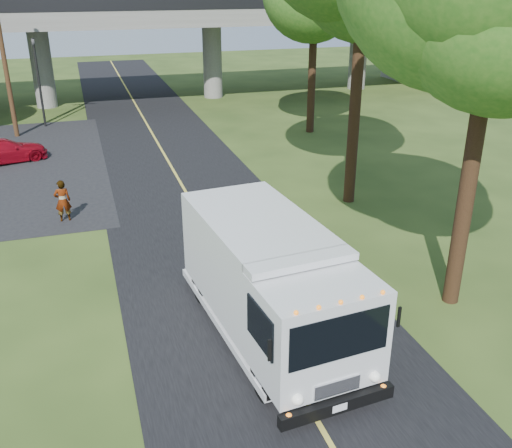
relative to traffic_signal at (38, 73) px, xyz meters
name	(u,v)px	position (x,y,z in m)	size (l,w,h in m)	color
ground	(279,356)	(6.00, -26.00, -3.20)	(120.00, 120.00, 0.00)	#2A3F16
road	(195,209)	(6.00, -16.00, -3.19)	(7.00, 90.00, 0.02)	black
lane_line	(195,208)	(6.00, -16.00, -3.17)	(0.12, 90.00, 0.01)	gold
overpass	(128,37)	(6.00, 6.00, 1.36)	(54.00, 10.00, 7.30)	slate
traffic_signal	(38,73)	(0.00, 0.00, 0.00)	(0.18, 0.22, 5.20)	black
utility_pole	(3,54)	(-1.50, -2.00, 1.40)	(1.60, 0.26, 9.00)	#472D19
step_van	(269,279)	(6.06, -25.02, -1.59)	(3.25, 7.25, 2.95)	silver
red_sedan	(4,151)	(-1.70, -7.15, -2.61)	(1.64, 4.05, 1.17)	maroon
pedestrian	(63,201)	(1.08, -15.73, -2.39)	(0.59, 0.39, 1.61)	gray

